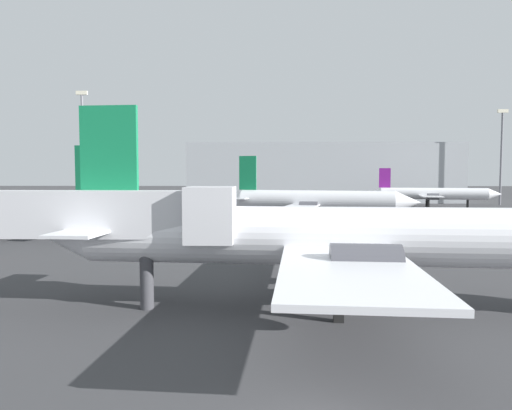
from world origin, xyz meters
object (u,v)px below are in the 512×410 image
Objects in this scene: airplane_far_left at (432,194)px; light_mast_right at (501,152)px; airplane_distant at (314,201)px; airplane_at_gate at (357,237)px; jet_bridge at (80,217)px; light_mast_left at (83,144)px.

light_mast_right reaches higher than airplane_far_left.
light_mast_right is at bearing 40.04° from airplane_far_left.
airplane_distant is at bearing -139.49° from light_mast_right.
airplane_at_gate is at bearing -78.78° from airplane_distant.
jet_bridge is at bearing -95.55° from airplane_distant.
light_mast_left is (-43.80, 73.72, 9.86)m from airplane_at_gate.
airplane_distant is 1.11× the size of airplane_far_left.
airplane_at_gate is 14.16m from jet_bridge.
airplane_distant is 41.08m from airplane_far_left.
jet_bridge is (-16.46, -46.04, 1.69)m from airplane_distant.
light_mast_left reaches higher than airplane_at_gate.
airplane_at_gate is 81.93m from airplane_far_left.
jet_bridge is at bearing -108.87° from airplane_far_left.
jet_bridge is at bearing -68.07° from light_mast_left.
airplane_distant reaches higher than jet_bridge.
light_mast_right is at bearing 7.97° from light_mast_left.
airplane_at_gate reaches higher than airplane_far_left.
airplane_far_left reaches higher than jet_bridge.
light_mast_right is (19.75, 10.76, 9.42)m from airplane_far_left.
light_mast_right reaches higher than airplane_distant.
airplane_far_left is 1.20× the size of light_mast_right.
airplane_at_gate is 86.32m from light_mast_left.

